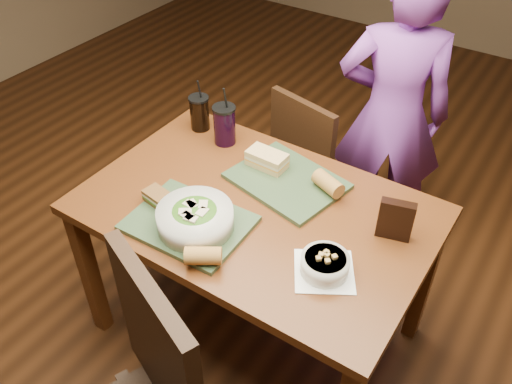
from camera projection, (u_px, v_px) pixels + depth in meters
ground at (256, 328)px, 2.51m from camera, size 6.00×6.00×0.00m
dining_table at (256, 224)px, 2.09m from camera, size 1.30×0.85×0.75m
chair_far at (309, 161)px, 2.70m from camera, size 0.45×0.45×0.87m
diner at (392, 116)px, 2.54m from camera, size 0.63×0.53×1.47m
tray_near at (189, 223)px, 1.95m from camera, size 0.43×0.33×0.02m
tray_far at (287, 181)px, 2.13m from camera, size 0.48×0.40×0.02m
salad_bowl at (195, 217)px, 1.89m from camera, size 0.27×0.27×0.09m
soup_bowl at (325, 264)px, 1.76m from camera, size 0.27×0.27×0.08m
sandwich_near at (157, 197)px, 2.01m from camera, size 0.11×0.08×0.05m
sandwich_far at (267, 159)px, 2.17m from camera, size 0.16×0.09×0.06m
baguette_near at (203, 256)px, 1.77m from camera, size 0.13×0.12×0.06m
baguette_far at (328, 184)px, 2.06m from camera, size 0.14×0.10×0.06m
cup_cola at (200, 113)px, 2.39m from camera, size 0.09×0.09×0.24m
cup_berry at (225, 125)px, 2.30m from camera, size 0.10×0.10×0.27m
chip_bag at (396, 220)px, 1.86m from camera, size 0.12×0.07×0.16m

